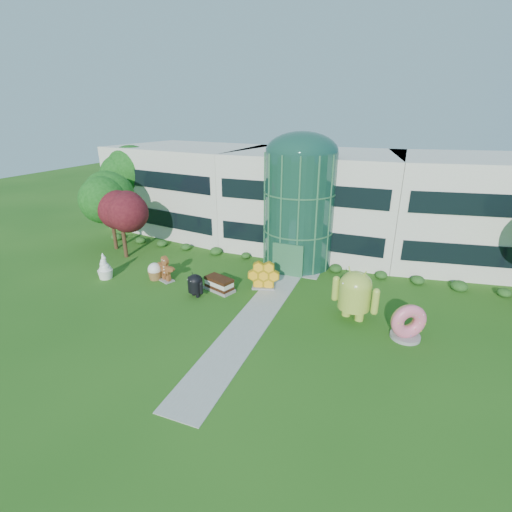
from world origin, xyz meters
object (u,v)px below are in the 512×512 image
at_px(android_green, 355,291).
at_px(gingerbread, 166,268).
at_px(android_black, 195,284).
at_px(donut, 408,321).

height_order(android_green, gingerbread, android_green).
height_order(android_black, donut, donut).
xyz_separation_m(android_black, gingerbread, (-3.57, 1.45, 0.08)).
relative_size(android_green, android_black, 1.91).
bearing_deg(gingerbread, donut, 17.10).
xyz_separation_m(android_green, donut, (3.32, -1.26, -0.79)).
height_order(android_black, gingerbread, gingerbread).
relative_size(android_black, gingerbread, 0.86).
bearing_deg(android_black, donut, 23.71).
distance_m(android_black, gingerbread, 3.86).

